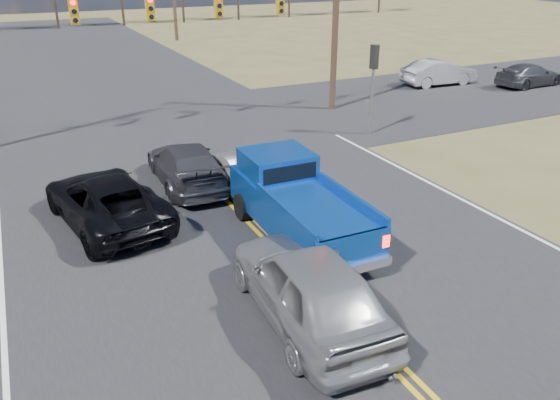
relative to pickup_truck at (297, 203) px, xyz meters
name	(u,v)px	position (x,y,z in m)	size (l,w,h in m)	color
ground	(422,393)	(-0.80, -6.44, -1.03)	(160.00, 160.00, 0.00)	brown
road_main	(225,196)	(-0.80, 3.56, -1.03)	(14.00, 120.00, 0.02)	#28282B
road_cross	(161,132)	(-0.80, 11.56, -1.03)	(120.00, 12.00, 0.02)	#28282B
signal_gantry	(164,14)	(-0.30, 11.35, 4.04)	(19.60, 4.83, 10.00)	#473323
utility_poles	(156,12)	(-0.80, 10.56, 4.20)	(19.60, 58.32, 10.00)	#473323
pickup_truck	(297,203)	(0.00, 0.00, 0.00)	(2.36, 5.69, 2.12)	black
silver_suv	(308,285)	(-1.60, -3.58, -0.15)	(2.07, 5.15, 1.75)	gray
black_suv	(106,200)	(-4.63, 3.22, -0.29)	(2.47, 5.35, 1.49)	black
white_car_queue	(242,171)	(0.00, 3.93, -0.40)	(1.33, 3.81, 1.25)	#BDBDBD
dgrey_car_queue	(186,165)	(-1.60, 5.07, -0.31)	(2.02, 4.96, 1.44)	#3A3B40
cross_car_east_near	(439,73)	(17.00, 13.63, -0.26)	(4.65, 1.62, 1.53)	#ABADB3
cross_car_east_far	(529,75)	(21.74, 10.97, -0.36)	(4.62, 1.88, 1.34)	#36373C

